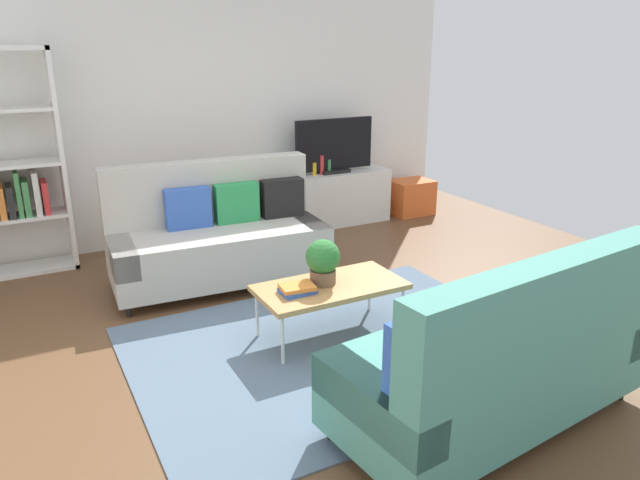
{
  "coord_description": "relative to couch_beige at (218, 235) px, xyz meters",
  "views": [
    {
      "loc": [
        -1.83,
        -3.65,
        2.15
      ],
      "look_at": [
        0.25,
        0.26,
        0.65
      ],
      "focal_mm": 33.39,
      "sensor_mm": 36.0,
      "label": 1
    }
  ],
  "objects": [
    {
      "name": "couch_beige",
      "position": [
        0.0,
        0.0,
        0.0
      ],
      "size": [
        1.95,
        0.96,
        1.1
      ],
      "rotation": [
        0.0,
        0.0,
        3.08
      ],
      "color": "#B2ADA3",
      "rests_on": "ground_plane"
    },
    {
      "name": "vase_0",
      "position": [
        1.25,
        1.17,
        0.29
      ],
      "size": [
        0.1,
        0.1,
        0.2
      ],
      "primitive_type": "cylinder",
      "color": "#33B29E",
      "rests_on": "tv_console"
    },
    {
      "name": "bottle_1",
      "position": [
        1.66,
        1.08,
        0.3
      ],
      "size": [
        0.05,
        0.05,
        0.23
      ],
      "primitive_type": "cylinder",
      "color": "red",
      "rests_on": "tv_console"
    },
    {
      "name": "tv_console",
      "position": [
        1.83,
        1.12,
        -0.13
      ],
      "size": [
        1.4,
        0.44,
        0.64
      ],
      "primitive_type": "cube",
      "color": "silver",
      "rests_on": "ground_plane"
    },
    {
      "name": "storage_trunk",
      "position": [
        2.93,
        1.02,
        -0.23
      ],
      "size": [
        0.52,
        0.4,
        0.44
      ],
      "primitive_type": "cube",
      "color": "orange",
      "rests_on": "ground_plane"
    },
    {
      "name": "couch_green",
      "position": [
        0.67,
        -2.84,
        -0.01
      ],
      "size": [
        1.98,
        1.03,
        1.1
      ],
      "rotation": [
        0.0,
        0.0,
        0.1
      ],
      "color": "teal",
      "rests_on": "ground_plane"
    },
    {
      "name": "potted_plant",
      "position": [
        0.35,
        -1.37,
        0.15
      ],
      "size": [
        0.26,
        0.26,
        0.34
      ],
      "color": "brown",
      "rests_on": "coffee_table"
    },
    {
      "name": "bottle_2",
      "position": [
        1.75,
        1.08,
        0.27
      ],
      "size": [
        0.04,
        0.04,
        0.17
      ],
      "primitive_type": "cylinder",
      "color": "#3F8C4C",
      "rests_on": "tv_console"
    },
    {
      "name": "coffee_table",
      "position": [
        0.38,
        -1.42,
        -0.06
      ],
      "size": [
        1.1,
        0.56,
        0.42
      ],
      "color": "#B7844C",
      "rests_on": "ground_plane"
    },
    {
      "name": "area_rug",
      "position": [
        0.33,
        -1.62,
        -0.45
      ],
      "size": [
        2.9,
        2.2,
        0.01
      ],
      "primitive_type": "cube",
      "color": "slate",
      "rests_on": "ground_plane"
    },
    {
      "name": "tv",
      "position": [
        1.83,
        1.1,
        0.5
      ],
      "size": [
        1.0,
        0.2,
        0.64
      ],
      "color": "black",
      "rests_on": "tv_console"
    },
    {
      "name": "table_book_0",
      "position": [
        0.1,
        -1.44,
        -0.02
      ],
      "size": [
        0.24,
        0.18,
        0.03
      ],
      "primitive_type": "cube",
      "rotation": [
        0.0,
        0.0,
        0.02
      ],
      "color": "#3359B2",
      "rests_on": "coffee_table"
    },
    {
      "name": "table_book_1",
      "position": [
        0.1,
        -1.44,
        0.01
      ],
      "size": [
        0.26,
        0.21,
        0.03
      ],
      "primitive_type": "cube",
      "rotation": [
        0.0,
        0.0,
        -0.11
      ],
      "color": "orange",
      "rests_on": "table_book_0"
    },
    {
      "name": "bookshelf",
      "position": [
        -1.68,
        1.14,
        0.5
      ],
      "size": [
        1.1,
        0.36,
        2.1
      ],
      "color": "white",
      "rests_on": "ground_plane"
    },
    {
      "name": "wall_far",
      "position": [
        0.23,
        1.46,
        1.0
      ],
      "size": [
        6.4,
        0.12,
        2.9
      ],
      "primitive_type": "cube",
      "color": "white",
      "rests_on": "ground_plane"
    },
    {
      "name": "ground_plane",
      "position": [
        0.23,
        -1.34,
        -0.45
      ],
      "size": [
        7.68,
        7.68,
        0.0
      ],
      "primitive_type": "plane",
      "color": "brown"
    },
    {
      "name": "vase_1",
      "position": [
        1.41,
        1.17,
        0.27
      ],
      "size": [
        0.09,
        0.09,
        0.17
      ],
      "primitive_type": "cylinder",
      "color": "#4C72B2",
      "rests_on": "tv_console"
    },
    {
      "name": "bottle_0",
      "position": [
        1.56,
        1.08,
        0.26
      ],
      "size": [
        0.05,
        0.05,
        0.15
      ],
      "primitive_type": "cylinder",
      "color": "gold",
      "rests_on": "tv_console"
    }
  ]
}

